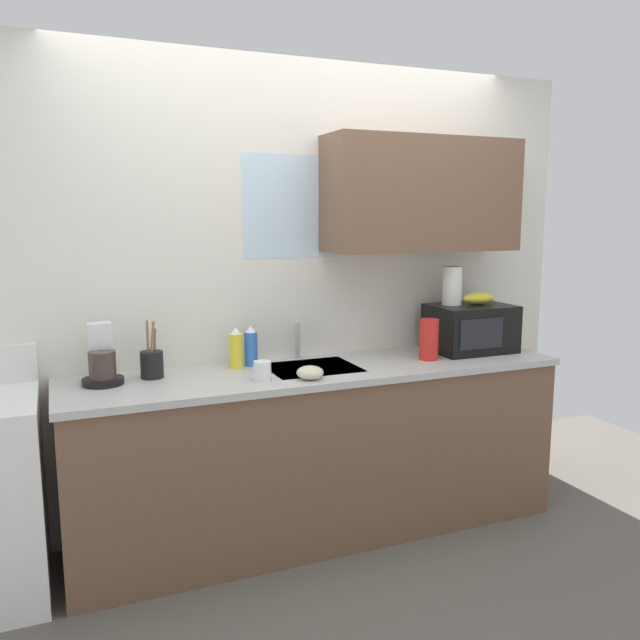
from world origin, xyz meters
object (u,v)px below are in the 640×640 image
(paper_towel_roll, at_px, (452,286))
(dish_soap_bottle_yellow, at_px, (236,349))
(small_bowl, at_px, (310,373))
(banana_bunch, at_px, (479,298))
(coffee_maker, at_px, (102,361))
(cereal_canister, at_px, (429,339))
(dish_soap_bottle_blue, at_px, (251,347))
(utensil_crock, at_px, (152,364))
(microwave, at_px, (470,328))
(mug_white, at_px, (262,371))

(paper_towel_roll, xyz_separation_m, dish_soap_bottle_yellow, (-1.26, 0.06, -0.28))
(dish_soap_bottle_yellow, xyz_separation_m, small_bowl, (0.27, -0.36, -0.07))
(banana_bunch, xyz_separation_m, small_bowl, (-1.15, -0.25, -0.27))
(paper_towel_roll, bearing_deg, coffee_maker, 179.75)
(paper_towel_roll, bearing_deg, cereal_canister, -147.99)
(dish_soap_bottle_blue, height_order, utensil_crock, utensil_crock)
(small_bowl, bearing_deg, paper_towel_roll, 16.75)
(banana_bunch, relative_size, cereal_canister, 0.90)
(dish_soap_bottle_yellow, bearing_deg, microwave, -4.52)
(coffee_maker, xyz_separation_m, dish_soap_bottle_yellow, (0.66, 0.05, -0.00))
(banana_bunch, bearing_deg, coffee_maker, 178.39)
(paper_towel_roll, distance_m, mug_white, 1.28)
(small_bowl, bearing_deg, dish_soap_bottle_yellow, 126.82)
(utensil_crock, bearing_deg, small_bowl, -24.65)
(banana_bunch, height_order, coffee_maker, banana_bunch)
(coffee_maker, height_order, mug_white, coffee_maker)
(banana_bunch, distance_m, mug_white, 1.40)
(dish_soap_bottle_blue, height_order, small_bowl, dish_soap_bottle_blue)
(mug_white, bearing_deg, cereal_canister, 5.26)
(mug_white, bearing_deg, coffee_maker, 160.64)
(dish_soap_bottle_blue, bearing_deg, utensil_crock, -172.78)
(paper_towel_roll, bearing_deg, small_bowl, -163.25)
(dish_soap_bottle_yellow, distance_m, small_bowl, 0.45)
(banana_bunch, height_order, paper_towel_roll, paper_towel_roll)
(utensil_crock, relative_size, small_bowl, 2.17)
(coffee_maker, bearing_deg, microwave, -1.70)
(paper_towel_roll, bearing_deg, dish_soap_bottle_yellow, 177.45)
(dish_soap_bottle_blue, relative_size, cereal_canister, 0.95)
(banana_bunch, xyz_separation_m, paper_towel_roll, (-0.15, 0.05, 0.08))
(coffee_maker, relative_size, small_bowl, 2.15)
(dish_soap_bottle_yellow, relative_size, mug_white, 2.26)
(microwave, height_order, dish_soap_bottle_yellow, microwave)
(microwave, height_order, small_bowl, microwave)
(banana_bunch, relative_size, paper_towel_roll, 0.91)
(dish_soap_bottle_blue, relative_size, small_bowl, 1.64)
(mug_white, bearing_deg, small_bowl, -15.26)
(paper_towel_roll, xyz_separation_m, small_bowl, (-1.00, -0.30, -0.35))
(coffee_maker, distance_m, small_bowl, 0.98)
(microwave, bearing_deg, paper_towel_roll, 152.62)
(paper_towel_roll, distance_m, dish_soap_bottle_blue, 1.21)
(dish_soap_bottle_yellow, bearing_deg, utensil_crock, -175.14)
(banana_bunch, height_order, mug_white, banana_bunch)
(dish_soap_bottle_blue, height_order, cereal_canister, cereal_canister)
(microwave, relative_size, cereal_canister, 2.07)
(paper_towel_roll, bearing_deg, microwave, -27.38)
(coffee_maker, height_order, utensil_crock, utensil_crock)
(microwave, distance_m, dish_soap_bottle_blue, 1.28)
(coffee_maker, relative_size, dish_soap_bottle_blue, 1.32)
(paper_towel_roll, height_order, dish_soap_bottle_blue, paper_towel_roll)
(cereal_canister, distance_m, small_bowl, 0.78)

